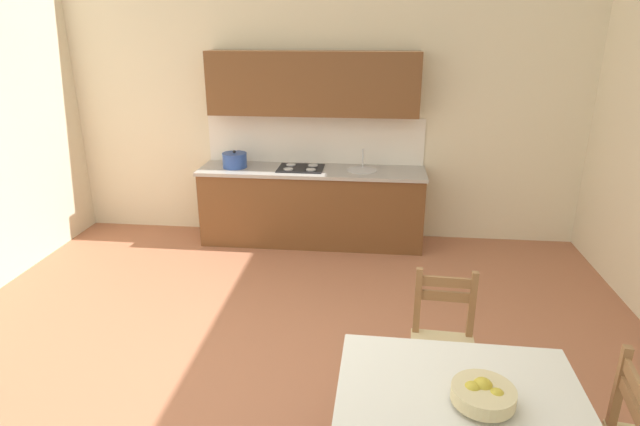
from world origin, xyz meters
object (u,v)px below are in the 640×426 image
at_px(kitchen_cabinetry, 312,172).
at_px(dining_table, 459,418).
at_px(fruit_bowl, 483,394).
at_px(dining_chair_kitchen_side, 443,345).

bearing_deg(kitchen_cabinetry, dining_table, -72.05).
height_order(kitchen_cabinetry, dining_table, kitchen_cabinetry).
distance_m(dining_table, fruit_bowl, 0.23).
distance_m(kitchen_cabinetry, fruit_bowl, 3.95).
bearing_deg(dining_table, fruit_bowl, -36.97).
distance_m(kitchen_cabinetry, dining_table, 3.87).
xyz_separation_m(dining_chair_kitchen_side, fruit_bowl, (0.05, -0.95, 0.37)).
height_order(kitchen_cabinetry, dining_chair_kitchen_side, kitchen_cabinetry).
distance_m(dining_table, dining_chair_kitchen_side, 0.90).
relative_size(dining_table, dining_chair_kitchen_side, 1.32).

